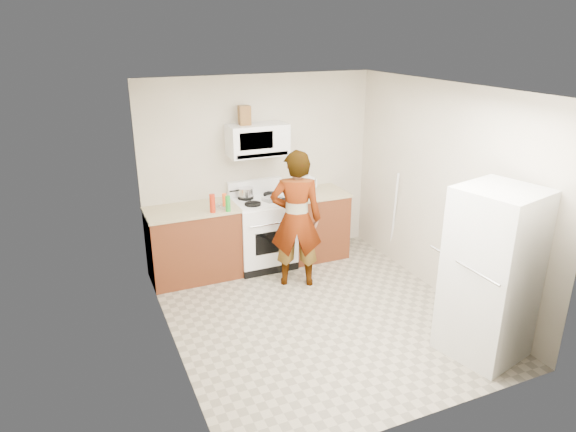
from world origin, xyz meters
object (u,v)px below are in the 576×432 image
microwave (257,140)px  saucepan (246,192)px  person (296,219)px  gas_range (263,231)px  fridge (491,274)px  kettle (309,184)px

microwave → saucepan: bearing=169.3°
microwave → person: microwave is taller
gas_range → microwave: microwave is taller
person → fridge: bearing=141.6°
saucepan → fridge: bearing=-63.2°
microwave → saucepan: microwave is taller
gas_range → saucepan: 0.57m
microwave → kettle: bearing=-1.2°
gas_range → microwave: (0.00, 0.13, 1.21)m
gas_range → person: bearing=-74.7°
gas_range → person: 0.80m
fridge → kettle: 2.91m
microwave → person: (0.19, -0.80, -0.84)m
kettle → saucepan: bearing=-173.4°
person → saucepan: size_ratio=8.63×
fridge → microwave: bearing=100.3°
microwave → person: size_ratio=0.44×
fridge → saucepan: (-1.46, 2.90, 0.16)m
person → kettle: person is taller
microwave → kettle: microwave is taller
microwave → person: 1.18m
microwave → fridge: size_ratio=0.45×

